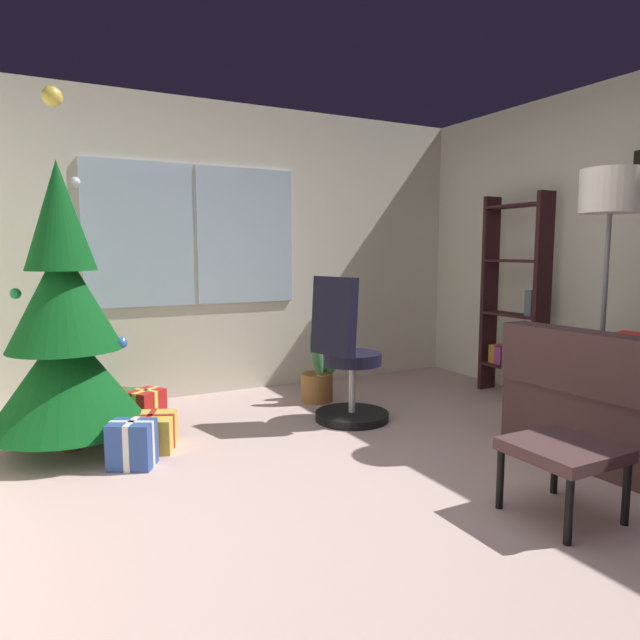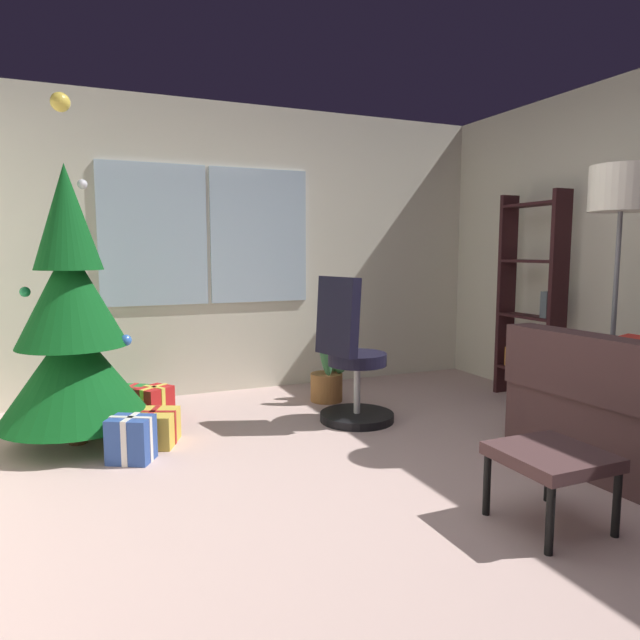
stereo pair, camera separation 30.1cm
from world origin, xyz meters
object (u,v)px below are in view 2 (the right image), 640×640
Objects in this scene: floor_lamp at (621,207)px; office_chair at (351,366)px; bookshelf at (531,310)px; gift_box_gold at (153,428)px; gift_box_blue at (131,439)px; potted_plant at (330,372)px; footstool at (551,461)px; holiday_tree at (72,330)px; gift_box_green at (128,400)px; gift_box_red at (155,404)px.

office_chair is at bearing 137.09° from floor_lamp.
bookshelf is 0.98× the size of floor_lamp.
gift_box_gold is 1.26× the size of gift_box_blue.
potted_plant is at bearing 80.08° from office_chair.
office_chair reaches higher than footstool.
office_chair is 1.74m from bookshelf.
floor_lamp is at bearing -42.91° from office_chair.
footstool is 2.47m from gift_box_gold.
potted_plant is (1.70, 0.82, 0.12)m from gift_box_blue.
holiday_tree reaches higher than footstool.
gift_box_gold is at bearing 178.39° from bookshelf.
floor_lamp is at bearing 29.55° from footstool.
bookshelf is (3.22, -0.96, 0.68)m from gift_box_green.
footstool is at bearing -85.61° from office_chair.
gift_box_gold is at bearing 155.02° from floor_lamp.
gift_box_gold is 3.30m from floor_lamp.
footstool reaches higher than gift_box_blue.
holiday_tree reaches higher than gift_box_green.
footstool is 0.26× the size of floor_lamp.
holiday_tree is 3.53× the size of potted_plant.
holiday_tree is at bearing 175.20° from bookshelf.
gift_box_green is 1.15m from gift_box_blue.
potted_plant is at bearing 9.46° from holiday_tree.
gift_box_gold is at bearing -24.77° from holiday_tree.
gift_box_red is 0.17× the size of bookshelf.
bookshelf is (1.70, -0.01, 0.35)m from office_chair.
gift_box_green is at bearing 95.70° from gift_box_gold.
footstool is 2.86m from gift_box_red.
gift_box_gold is at bearing 176.93° from office_chair.
holiday_tree reaches higher than floor_lamp.
gift_box_blue is at bearing -58.05° from holiday_tree.
bookshelf reaches higher than gift_box_gold.
gift_box_red is at bearing 121.45° from footstool.
holiday_tree is at bearing -170.54° from potted_plant.
office_chair is (1.35, -0.62, 0.30)m from gift_box_red.
footstool is 0.26× the size of bookshelf.
office_chair is at bearing -8.73° from holiday_tree.
potted_plant reaches higher than gift_box_green.
bookshelf is (1.56, 1.81, 0.47)m from footstool.
holiday_tree is at bearing 121.95° from gift_box_blue.
gift_box_blue is 1.89m from potted_plant.
bookshelf is (3.13, -0.09, 0.67)m from gift_box_gold.
gift_box_red is 1.52m from office_chair.
office_chair reaches higher than gift_box_green.
footstool reaches higher than gift_box_green.
footstool is 0.20× the size of holiday_tree.
gift_box_red is at bearing -179.78° from potted_plant.
potted_plant is (-1.16, 1.80, -1.29)m from floor_lamp.
office_chair is 2.06m from floor_lamp.
office_chair is (-0.14, 1.82, 0.12)m from footstool.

